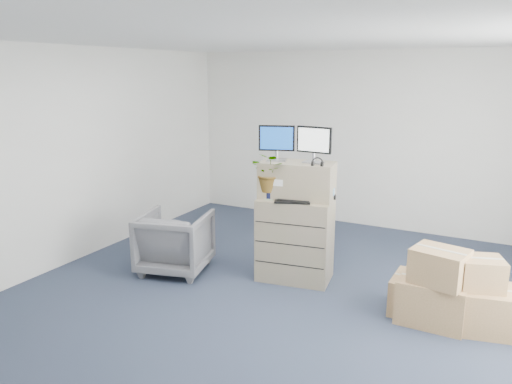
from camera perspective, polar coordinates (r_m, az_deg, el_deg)
ground at (r=5.41m, az=1.73°, el=-13.62°), size 7.00×7.00×0.00m
wall_back at (r=8.18m, az=12.63°, el=5.78°), size 6.00×0.02×2.80m
filing_cabinet_lower at (r=6.06m, az=4.48°, el=-5.39°), size 0.93×0.65×1.01m
filing_cabinet_upper at (r=5.91m, az=4.73°, el=1.36°), size 0.92×0.55×0.43m
monitor_left at (r=5.92m, az=2.37°, el=5.86°), size 0.41×0.23×0.42m
monitor_right at (r=5.80m, az=6.64°, el=5.63°), size 0.43×0.18×0.42m
headphones at (r=5.65m, az=7.04°, el=3.33°), size 0.13×0.03×0.13m
keyboard at (r=5.75m, az=4.19°, el=-1.08°), size 0.44×0.30×0.02m
mouse at (r=5.76m, az=7.07°, el=-1.08°), size 0.10×0.07×0.03m
water_bottle at (r=5.87m, az=5.58°, el=0.35°), size 0.07×0.07×0.25m
phone_dock at (r=5.92m, az=4.07°, el=-0.31°), size 0.06×0.06×0.13m
external_drive at (r=5.97m, az=8.14°, el=-0.45°), size 0.23×0.21×0.06m
tissue_box at (r=5.90m, az=7.94°, el=0.07°), size 0.23×0.15×0.08m
potted_plant at (r=5.85m, az=1.68°, el=1.67°), size 0.50×0.54×0.45m
office_chair at (r=6.39m, az=-9.25°, el=-5.33°), size 0.98×0.94×0.84m
cardboard_boxes at (r=5.44m, az=20.97°, el=-10.91°), size 1.23×0.71×0.80m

